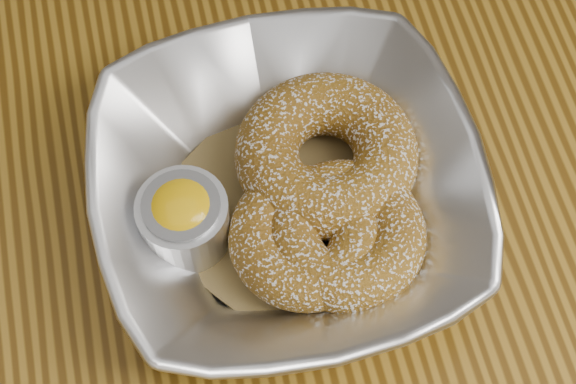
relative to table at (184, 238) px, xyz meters
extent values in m
cube|color=brown|center=(0.00, 0.00, 0.08)|extent=(1.20, 0.80, 0.04)
imported|color=silver|center=(0.07, -0.04, 0.13)|extent=(0.23, 0.23, 0.06)
cube|color=brown|center=(0.07, -0.04, 0.11)|extent=(0.20, 0.20, 0.00)
torus|color=brown|center=(0.10, -0.02, 0.13)|extent=(0.13, 0.13, 0.04)
torus|color=brown|center=(0.07, -0.07, 0.13)|extent=(0.10, 0.10, 0.03)
torus|color=brown|center=(0.10, -0.08, 0.13)|extent=(0.12, 0.12, 0.03)
cylinder|color=silver|center=(0.01, -0.05, 0.13)|extent=(0.05, 0.05, 0.04)
cylinder|color=gray|center=(0.01, -0.05, 0.13)|extent=(0.05, 0.05, 0.04)
ellipsoid|color=#FFBE07|center=(0.01, -0.05, 0.14)|extent=(0.04, 0.04, 0.03)
camera|label=1|loc=(0.02, -0.28, 0.60)|focal=55.00mm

